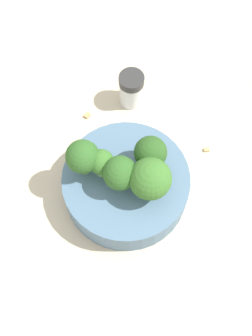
{
  "coord_description": "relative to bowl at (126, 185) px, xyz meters",
  "views": [
    {
      "loc": [
        0.18,
        0.16,
        0.62
      ],
      "look_at": [
        0.0,
        0.0,
        0.08
      ],
      "focal_mm": 50.0,
      "sensor_mm": 36.0,
      "label": 1
    }
  ],
  "objects": [
    {
      "name": "bowl",
      "position": [
        0.0,
        0.0,
        0.0
      ],
      "size": [
        0.17,
        0.17,
        0.05
      ],
      "primitive_type": "cylinder",
      "color": "slate",
      "rests_on": "ground_plane"
    },
    {
      "name": "almond_crumb_1",
      "position": [
        -0.13,
        0.04,
        -0.02
      ],
      "size": [
        0.01,
        0.01,
        0.01
      ],
      "primitive_type": "cube",
      "rotation": [
        0.0,
        0.0,
        2.4
      ],
      "color": "tan",
      "rests_on": "ground_plane"
    },
    {
      "name": "broccoli_floret_3",
      "position": [
        0.01,
        -0.03,
        0.05
      ],
      "size": [
        0.03,
        0.03,
        0.05
      ],
      "color": "#84AD66",
      "rests_on": "bowl"
    },
    {
      "name": "broccoli_floret_2",
      "position": [
        -0.04,
        0.01,
        0.06
      ],
      "size": [
        0.04,
        0.04,
        0.06
      ],
      "color": "#7A9E5B",
      "rests_on": "bowl"
    },
    {
      "name": "pepper_shaker",
      "position": [
        -0.12,
        -0.1,
        0.01
      ],
      "size": [
        0.04,
        0.04,
        0.06
      ],
      "color": "silver",
      "rests_on": "ground_plane"
    },
    {
      "name": "almond_crumb_0",
      "position": [
        -0.05,
        -0.13,
        -0.02
      ],
      "size": [
        0.01,
        0.01,
        0.01
      ],
      "primitive_type": "cube",
      "rotation": [
        0.0,
        0.0,
        0.11
      ],
      "color": "tan",
      "rests_on": "ground_plane"
    },
    {
      "name": "broccoli_floret_1",
      "position": [
        0.03,
        -0.05,
        0.06
      ],
      "size": [
        0.04,
        0.04,
        0.06
      ],
      "color": "#84AD66",
      "rests_on": "bowl"
    },
    {
      "name": "broccoli_floret_0",
      "position": [
        0.01,
        -0.0,
        0.06
      ],
      "size": [
        0.04,
        0.04,
        0.06
      ],
      "color": "#8EB770",
      "rests_on": "bowl"
    },
    {
      "name": "broccoli_floret_4",
      "position": [
        -0.01,
        0.03,
        0.06
      ],
      "size": [
        0.05,
        0.05,
        0.07
      ],
      "color": "#7A9E5B",
      "rests_on": "bowl"
    },
    {
      "name": "ground_plane",
      "position": [
        0.0,
        0.0,
        -0.02
      ],
      "size": [
        3.0,
        3.0,
        0.0
      ],
      "primitive_type": "plane",
      "color": "beige"
    }
  ]
}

